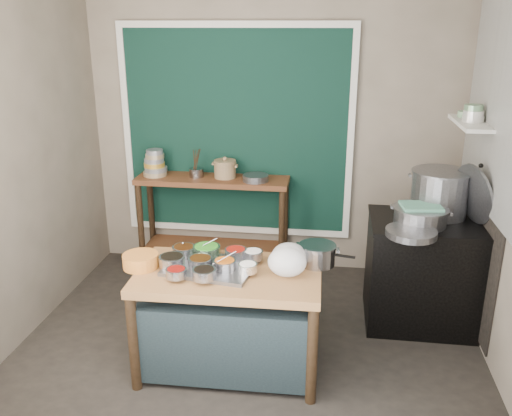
# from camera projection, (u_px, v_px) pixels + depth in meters

# --- Properties ---
(floor) EXTENTS (3.50, 3.00, 0.02)m
(floor) POSITION_uv_depth(u_px,v_px,m) (249.00, 345.00, 4.18)
(floor) COLOR black
(floor) RESTS_ON ground
(back_wall) EXTENTS (3.50, 0.02, 2.80)m
(back_wall) POSITION_uv_depth(u_px,v_px,m) (273.00, 128.00, 5.13)
(back_wall) COLOR #7B6E5F
(back_wall) RESTS_ON floor
(left_wall) EXTENTS (0.02, 3.00, 2.80)m
(left_wall) POSITION_uv_depth(u_px,v_px,m) (11.00, 159.00, 3.95)
(left_wall) COLOR #7B6E5F
(left_wall) RESTS_ON floor
(curtain_panel) EXTENTS (2.10, 0.02, 1.90)m
(curtain_panel) POSITION_uv_depth(u_px,v_px,m) (236.00, 133.00, 5.16)
(curtain_panel) COLOR black
(curtain_panel) RESTS_ON back_wall
(curtain_frame) EXTENTS (2.22, 0.03, 2.02)m
(curtain_frame) POSITION_uv_depth(u_px,v_px,m) (236.00, 133.00, 5.15)
(curtain_frame) COLOR beige
(curtain_frame) RESTS_ON back_wall
(tile_panel) EXTENTS (0.02, 1.70, 1.70)m
(tile_panel) POSITION_uv_depth(u_px,v_px,m) (501.00, 96.00, 3.85)
(tile_panel) COLOR #B2B2AA
(tile_panel) RESTS_ON right_wall
(soot_patch) EXTENTS (0.01, 1.30, 1.30)m
(soot_patch) POSITION_uv_depth(u_px,v_px,m) (476.00, 240.00, 4.32)
(soot_patch) COLOR black
(soot_patch) RESTS_ON right_wall
(wall_shelf) EXTENTS (0.22, 0.70, 0.03)m
(wall_shelf) POSITION_uv_depth(u_px,v_px,m) (471.00, 123.00, 4.23)
(wall_shelf) COLOR beige
(wall_shelf) RESTS_ON right_wall
(prep_table) EXTENTS (1.27, 0.75, 0.75)m
(prep_table) POSITION_uv_depth(u_px,v_px,m) (229.00, 320.00, 3.79)
(prep_table) COLOR brown
(prep_table) RESTS_ON floor
(back_counter) EXTENTS (1.45, 0.40, 0.95)m
(back_counter) POSITION_uv_depth(u_px,v_px,m) (214.00, 224.00, 5.29)
(back_counter) COLOR #553118
(back_counter) RESTS_ON floor
(stove_block) EXTENTS (0.90, 0.68, 0.85)m
(stove_block) POSITION_uv_depth(u_px,v_px,m) (425.00, 274.00, 4.37)
(stove_block) COLOR black
(stove_block) RESTS_ON floor
(stove_top) EXTENTS (0.92, 0.69, 0.03)m
(stove_top) POSITION_uv_depth(u_px,v_px,m) (430.00, 223.00, 4.23)
(stove_top) COLOR black
(stove_top) RESTS_ON stove_block
(condiment_tray) EXTENTS (0.65, 0.51, 0.03)m
(condiment_tray) POSITION_uv_depth(u_px,v_px,m) (210.00, 267.00, 3.70)
(condiment_tray) COLOR gray
(condiment_tray) RESTS_ON prep_table
(condiment_bowls) EXTENTS (0.69, 0.52, 0.08)m
(condiment_bowls) POSITION_uv_depth(u_px,v_px,m) (207.00, 260.00, 3.71)
(condiment_bowls) COLOR gray
(condiment_bowls) RESTS_ON condiment_tray
(yellow_basin) EXTENTS (0.27, 0.27, 0.09)m
(yellow_basin) POSITION_uv_depth(u_px,v_px,m) (141.00, 261.00, 3.72)
(yellow_basin) COLOR #BB6F26
(yellow_basin) RESTS_ON prep_table
(saucepan) EXTENTS (0.32, 0.32, 0.15)m
(saucepan) POSITION_uv_depth(u_px,v_px,m) (317.00, 254.00, 3.76)
(saucepan) COLOR gray
(saucepan) RESTS_ON prep_table
(plastic_bag_a) EXTENTS (0.30, 0.27, 0.19)m
(plastic_bag_a) POSITION_uv_depth(u_px,v_px,m) (287.00, 262.00, 3.58)
(plastic_bag_a) COLOR white
(plastic_bag_a) RESTS_ON prep_table
(plastic_bag_b) EXTENTS (0.27, 0.24, 0.18)m
(plastic_bag_b) POSITION_uv_depth(u_px,v_px,m) (289.00, 256.00, 3.70)
(plastic_bag_b) COLOR white
(plastic_bag_b) RESTS_ON prep_table
(bowl_stack) EXTENTS (0.23, 0.23, 0.25)m
(bowl_stack) POSITION_uv_depth(u_px,v_px,m) (155.00, 164.00, 5.18)
(bowl_stack) COLOR tan
(bowl_stack) RESTS_ON back_counter
(utensil_cup) EXTENTS (0.15, 0.15, 0.08)m
(utensil_cup) POSITION_uv_depth(u_px,v_px,m) (197.00, 173.00, 5.15)
(utensil_cup) COLOR gray
(utensil_cup) RESTS_ON back_counter
(ceramic_crock) EXTENTS (0.27, 0.27, 0.15)m
(ceramic_crock) POSITION_uv_depth(u_px,v_px,m) (225.00, 170.00, 5.12)
(ceramic_crock) COLOR olive
(ceramic_crock) RESTS_ON back_counter
(wide_bowl) EXTENTS (0.29, 0.29, 0.06)m
(wide_bowl) POSITION_uv_depth(u_px,v_px,m) (256.00, 178.00, 5.01)
(wide_bowl) COLOR gray
(wide_bowl) RESTS_ON back_counter
(stock_pot) EXTENTS (0.53, 0.53, 0.37)m
(stock_pot) POSITION_uv_depth(u_px,v_px,m) (439.00, 193.00, 4.29)
(stock_pot) COLOR gray
(stock_pot) RESTS_ON stove_top
(pot_lid) EXTENTS (0.28, 0.49, 0.47)m
(pot_lid) POSITION_uv_depth(u_px,v_px,m) (474.00, 194.00, 4.11)
(pot_lid) COLOR gray
(pot_lid) RESTS_ON stove_top
(steamer) EXTENTS (0.52, 0.52, 0.14)m
(steamer) POSITION_uv_depth(u_px,v_px,m) (420.00, 216.00, 4.12)
(steamer) COLOR gray
(steamer) RESTS_ON stove_top
(green_cloth) EXTENTS (0.32, 0.26, 0.02)m
(green_cloth) POSITION_uv_depth(u_px,v_px,m) (421.00, 206.00, 4.10)
(green_cloth) COLOR #498372
(green_cloth) RESTS_ON steamer
(shallow_pan) EXTENTS (0.47, 0.47, 0.05)m
(shallow_pan) POSITION_uv_depth(u_px,v_px,m) (411.00, 233.00, 3.92)
(shallow_pan) COLOR gray
(shallow_pan) RESTS_ON stove_top
(shelf_bowl_stack) EXTENTS (0.16, 0.16, 0.13)m
(shelf_bowl_stack) POSITION_uv_depth(u_px,v_px,m) (473.00, 114.00, 4.19)
(shelf_bowl_stack) COLOR silver
(shelf_bowl_stack) RESTS_ON wall_shelf
(shelf_bowl_green) EXTENTS (0.16, 0.16, 0.05)m
(shelf_bowl_green) POSITION_uv_depth(u_px,v_px,m) (466.00, 114.00, 4.39)
(shelf_bowl_green) COLOR gray
(shelf_bowl_green) RESTS_ON wall_shelf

